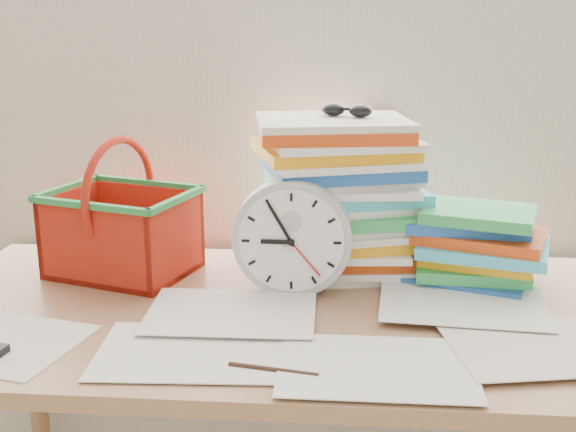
# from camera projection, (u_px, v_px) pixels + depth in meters

# --- Properties ---
(curtain) EXTENTS (2.40, 0.01, 2.50)m
(curtain) POSITION_uv_depth(u_px,v_px,m) (297.00, 11.00, 1.60)
(curtain) COLOR silver
(curtain) RESTS_ON room_shell
(desk) EXTENTS (1.40, 0.70, 0.75)m
(desk) POSITION_uv_depth(u_px,v_px,m) (283.00, 344.00, 1.40)
(desk) COLOR #9A6B48
(desk) RESTS_ON ground
(paper_stack) EXTENTS (0.39, 0.34, 0.34)m
(paper_stack) POSITION_uv_depth(u_px,v_px,m) (340.00, 196.00, 1.54)
(paper_stack) COLOR white
(paper_stack) RESTS_ON desk
(clock) EXTENTS (0.24, 0.05, 0.24)m
(clock) POSITION_uv_depth(u_px,v_px,m) (292.00, 238.00, 1.43)
(clock) COLOR #B1B3B9
(clock) RESTS_ON desk
(sunglasses) EXTENTS (0.15, 0.14, 0.03)m
(sunglasses) POSITION_uv_depth(u_px,v_px,m) (347.00, 110.00, 1.50)
(sunglasses) COLOR black
(sunglasses) RESTS_ON paper_stack
(book_stack) EXTENTS (0.31, 0.26, 0.16)m
(book_stack) POSITION_uv_depth(u_px,v_px,m) (474.00, 245.00, 1.49)
(book_stack) COLOR white
(book_stack) RESTS_ON desk
(basket) EXTENTS (0.35, 0.30, 0.29)m
(basket) POSITION_uv_depth(u_px,v_px,m) (121.00, 208.00, 1.54)
(basket) COLOR red
(basket) RESTS_ON desk
(pen) EXTENTS (0.15, 0.04, 0.01)m
(pen) POSITION_uv_depth(u_px,v_px,m) (273.00, 370.00, 1.13)
(pen) COLOR black
(pen) RESTS_ON desk
(scattered_papers) EXTENTS (1.26, 0.42, 0.02)m
(scattered_papers) POSITION_uv_depth(u_px,v_px,m) (283.00, 306.00, 1.38)
(scattered_papers) COLOR white
(scattered_papers) RESTS_ON desk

